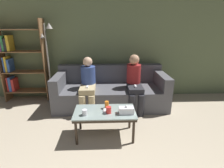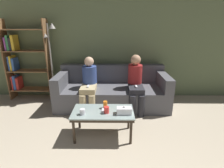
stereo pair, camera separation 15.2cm
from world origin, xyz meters
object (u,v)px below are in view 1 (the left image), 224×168
at_px(cup_near_right, 109,110).
at_px(bookshelf, 18,62).
at_px(seated_person_left_end, 88,83).
at_px(seated_person_mid_left, 134,81).
at_px(standing_lamp, 48,56).
at_px(tissue_box, 126,110).
at_px(couch, 111,91).
at_px(cup_far_center, 107,105).
at_px(game_remote, 105,111).
at_px(coffee_table, 105,114).
at_px(cup_near_left, 85,112).

bearing_deg(cup_near_right, bookshelf, 141.31).
xyz_separation_m(seated_person_left_end, seated_person_mid_left, (0.95, 0.00, 0.02)).
bearing_deg(bookshelf, seated_person_left_end, -19.64).
xyz_separation_m(standing_lamp, seated_person_mid_left, (1.82, -0.43, -0.47)).
bearing_deg(tissue_box, seated_person_left_end, 122.28).
distance_m(couch, bookshelf, 2.20).
relative_size(couch, seated_person_mid_left, 2.08).
relative_size(cup_far_center, game_remote, 0.77).
height_order(bookshelf, standing_lamp, bookshelf).
relative_size(coffee_table, cup_far_center, 8.15).
xyz_separation_m(couch, cup_near_right, (-0.08, -1.27, 0.18)).
xyz_separation_m(couch, cup_near_left, (-0.43, -1.32, 0.17)).
distance_m(cup_near_right, cup_far_center, 0.17).
relative_size(cup_far_center, tissue_box, 0.53).
bearing_deg(seated_person_mid_left, cup_near_left, -129.98).
bearing_deg(standing_lamp, tissue_box, -44.07).
xyz_separation_m(cup_near_right, standing_lamp, (-1.27, 1.47, 0.59)).
xyz_separation_m(couch, tissue_box, (0.19, -1.29, 0.18)).
height_order(couch, game_remote, couch).
bearing_deg(cup_far_center, cup_near_right, -81.30).
height_order(couch, cup_far_center, couch).
xyz_separation_m(cup_near_left, standing_lamp, (-0.92, 1.51, 0.60)).
relative_size(couch, game_remote, 15.79).
bearing_deg(seated_person_mid_left, seated_person_left_end, -179.88).
bearing_deg(seated_person_left_end, tissue_box, -57.72).
distance_m(coffee_table, cup_near_left, 0.33).
bearing_deg(seated_person_left_end, standing_lamp, 153.58).
bearing_deg(cup_near_right, game_remote, 133.08).
height_order(coffee_table, seated_person_left_end, seated_person_left_end).
relative_size(coffee_table, seated_person_left_end, 0.86).
xyz_separation_m(game_remote, standing_lamp, (-1.21, 1.41, 0.63)).
distance_m(bookshelf, standing_lamp, 0.77).
distance_m(cup_near_right, tissue_box, 0.27).
relative_size(cup_near_left, cup_near_right, 0.84).
height_order(standing_lamp, seated_person_mid_left, standing_lamp).
distance_m(game_remote, seated_person_left_end, 1.04).
bearing_deg(cup_near_left, tissue_box, 2.42).
bearing_deg(cup_near_right, cup_near_left, -172.65).
xyz_separation_m(standing_lamp, seated_person_left_end, (0.87, -0.43, -0.50)).
bearing_deg(coffee_table, seated_person_mid_left, 57.91).
bearing_deg(cup_near_left, standing_lamp, 121.21).
relative_size(bookshelf, seated_person_left_end, 1.69).
bearing_deg(couch, cup_near_right, -93.43).
bearing_deg(cup_far_center, coffee_table, -106.70).
distance_m(standing_lamp, seated_person_mid_left, 1.93).
bearing_deg(standing_lamp, cup_far_center, -46.19).
height_order(couch, seated_person_mid_left, seated_person_mid_left).
height_order(cup_near_left, seated_person_mid_left, seated_person_mid_left).
relative_size(cup_near_right, standing_lamp, 0.06).
bearing_deg(tissue_box, coffee_table, 165.81).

